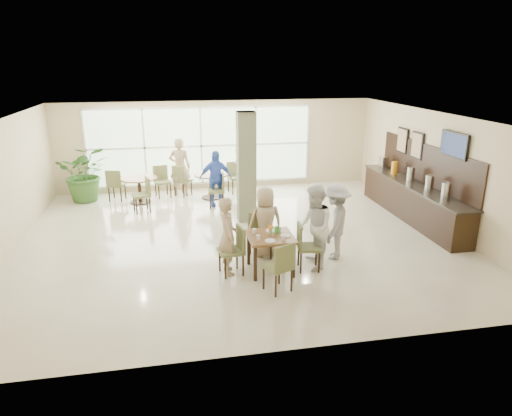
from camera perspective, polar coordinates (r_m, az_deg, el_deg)
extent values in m
plane|color=beige|center=(10.82, -2.23, -3.67)|extent=(10.00, 10.00, 0.00)
plane|color=white|center=(10.12, -2.42, 11.22)|extent=(10.00, 10.00, 0.00)
plane|color=beige|center=(14.75, -4.92, 7.82)|extent=(10.00, 0.00, 10.00)
plane|color=beige|center=(6.20, 3.87, -6.75)|extent=(10.00, 0.00, 10.00)
plane|color=beige|center=(10.87, -29.38, 1.85)|extent=(0.00, 9.00, 9.00)
plane|color=beige|center=(12.14, 21.80, 4.37)|extent=(0.00, 9.00, 9.00)
plane|color=silver|center=(14.68, -6.87, 7.71)|extent=(7.00, 0.00, 7.00)
cube|color=#666C4B|center=(11.59, -1.23, 5.08)|extent=(0.45, 0.45, 2.80)
cube|color=brown|center=(8.87, 1.83, -3.61)|extent=(0.88, 0.88, 0.05)
cube|color=black|center=(8.62, -0.10, -7.00)|extent=(0.06, 0.06, 0.70)
cube|color=black|center=(8.77, 4.72, -6.59)|extent=(0.06, 0.06, 0.70)
cube|color=black|center=(9.29, -0.94, -5.09)|extent=(0.06, 0.06, 0.70)
cube|color=black|center=(9.43, 3.53, -4.75)|extent=(0.06, 0.06, 0.70)
cylinder|color=brown|center=(13.67, -14.45, 3.63)|extent=(1.05, 1.05, 0.04)
cylinder|color=black|center=(13.77, -14.33, 2.11)|extent=(0.10, 0.10, 0.71)
cylinder|color=black|center=(13.86, -14.22, 0.76)|extent=(0.60, 0.60, 0.03)
cylinder|color=brown|center=(13.76, -5.65, 4.20)|extent=(1.03, 1.03, 0.04)
cylinder|color=black|center=(13.85, -5.61, 2.70)|extent=(0.10, 0.10, 0.71)
cylinder|color=black|center=(13.95, -5.56, 1.35)|extent=(0.60, 0.60, 0.03)
cylinder|color=white|center=(8.63, 3.47, -3.74)|extent=(0.08, 0.08, 0.10)
cylinder|color=white|center=(8.63, 0.24, -3.72)|extent=(0.08, 0.08, 0.10)
cylinder|color=white|center=(9.05, 2.91, -2.67)|extent=(0.08, 0.08, 0.10)
cylinder|color=white|center=(8.94, -0.22, -2.92)|extent=(0.08, 0.08, 0.10)
cylinder|color=white|center=(8.59, 1.76, -4.12)|extent=(0.20, 0.20, 0.01)
cylinder|color=white|center=(9.10, 1.83, -2.82)|extent=(0.20, 0.20, 0.01)
cylinder|color=white|center=(8.86, 3.71, -3.45)|extent=(0.20, 0.20, 0.01)
cylinder|color=#99B27F|center=(8.84, 1.83, -3.10)|extent=(0.07, 0.07, 0.12)
sphere|color=orange|center=(8.81, 2.03, -2.42)|extent=(0.07, 0.07, 0.07)
sphere|color=orange|center=(8.83, 1.71, -2.38)|extent=(0.07, 0.07, 0.07)
sphere|color=orange|center=(8.78, 1.78, -2.50)|extent=(0.07, 0.07, 0.07)
cube|color=green|center=(8.96, 2.63, -2.72)|extent=(0.10, 0.05, 0.15)
cube|color=black|center=(12.62, 18.90, 0.71)|extent=(0.60, 4.60, 0.90)
cube|color=black|center=(12.50, 19.11, 2.76)|extent=(0.64, 4.70, 0.04)
cube|color=black|center=(12.52, 20.52, 5.15)|extent=(0.04, 4.60, 1.00)
cylinder|color=silver|center=(11.29, 22.65, 1.96)|extent=(0.20, 0.20, 0.40)
cylinder|color=silver|center=(11.86, 20.85, 2.89)|extent=(0.20, 0.20, 0.40)
cylinder|color=silver|center=(12.61, 18.78, 3.97)|extent=(0.20, 0.20, 0.40)
cylinder|color=orange|center=(13.38, 16.93, 4.83)|extent=(0.18, 0.18, 0.36)
cube|color=silver|center=(13.99, 15.63, 5.49)|extent=(0.18, 0.30, 0.36)
cube|color=black|center=(11.47, 23.55, 7.28)|extent=(0.06, 1.00, 0.58)
cube|color=#7F99CC|center=(11.46, 23.45, 7.28)|extent=(0.01, 0.92, 0.50)
cube|color=black|center=(12.86, 19.51, 7.39)|extent=(0.04, 0.55, 0.70)
cube|color=brown|center=(12.85, 19.41, 7.39)|extent=(0.01, 0.47, 0.62)
cube|color=black|center=(13.55, 17.85, 8.05)|extent=(0.04, 0.55, 0.70)
cube|color=brown|center=(13.54, 17.75, 8.05)|extent=(0.01, 0.47, 0.62)
imported|color=#366528|center=(14.32, -20.57, 4.09)|extent=(1.59, 1.59, 1.66)
imported|color=tan|center=(8.81, -3.57, -3.50)|extent=(0.43, 0.60, 1.54)
imported|color=tan|center=(9.59, 1.16, -1.74)|extent=(0.77, 0.47, 1.51)
imported|color=white|center=(9.04, 7.26, -2.44)|extent=(0.76, 0.92, 1.71)
imported|color=#9D9D9F|center=(9.60, 9.88, -1.67)|extent=(1.04, 1.20, 1.61)
imported|color=#466CD2|center=(12.99, -5.09, 3.70)|extent=(0.99, 0.62, 1.60)
imported|color=white|center=(13.78, -1.62, 4.92)|extent=(0.85, 1.68, 1.75)
imported|color=tan|center=(14.10, -9.50, 5.08)|extent=(0.73, 0.56, 1.79)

